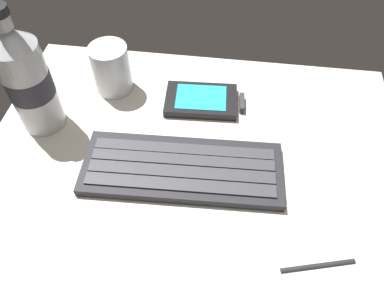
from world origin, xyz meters
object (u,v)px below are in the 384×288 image
at_px(juice_cup, 111,70).
at_px(water_bottle, 27,80).
at_px(keyboard, 182,168).
at_px(stylus_pen, 318,265).
at_px(handheld_device, 205,101).

bearing_deg(juice_cup, water_bottle, -133.57).
relative_size(keyboard, juice_cup, 3.47).
height_order(keyboard, juice_cup, juice_cup).
bearing_deg(keyboard, water_bottle, 163.85).
xyz_separation_m(water_bottle, stylus_pen, (0.42, -0.19, -0.09)).
height_order(juice_cup, water_bottle, water_bottle).
bearing_deg(stylus_pen, juice_cup, 124.41).
bearing_deg(handheld_device, juice_cup, 173.32).
bearing_deg(water_bottle, stylus_pen, -23.84).
xyz_separation_m(juice_cup, stylus_pen, (0.33, -0.28, -0.04)).
distance_m(keyboard, juice_cup, 0.22).
distance_m(juice_cup, water_bottle, 0.14).
bearing_deg(juice_cup, stylus_pen, -40.37).
bearing_deg(stylus_pen, handheld_device, 107.61).
height_order(water_bottle, stylus_pen, water_bottle).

